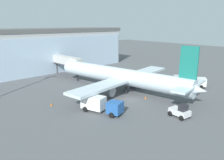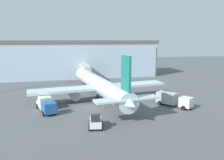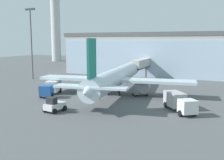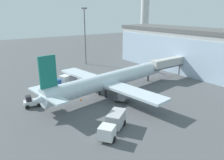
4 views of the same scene
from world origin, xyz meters
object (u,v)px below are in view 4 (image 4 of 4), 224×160
at_px(baggage_cart, 122,99).
at_px(safety_cone_wingtip, 85,75).
at_px(apron_light_mast, 85,32).
at_px(airplane, 109,80).
at_px(fuel_truck, 113,123).
at_px(safety_cone_nose, 81,99).
at_px(jet_bridge, 170,63).
at_px(catering_truck, 64,80).
at_px(control_tower, 145,2).
at_px(pushback_tug, 32,102).

distance_m(baggage_cart, safety_cone_wingtip, 21.36).
height_order(apron_light_mast, airplane, apron_light_mast).
relative_size(fuel_truck, safety_cone_nose, 13.00).
xyz_separation_m(jet_bridge, baggage_cart, (7.08, -21.74, -3.78)).
bearing_deg(catering_truck, safety_cone_wingtip, -168.66).
distance_m(catering_truck, baggage_cart, 17.52).
height_order(safety_cone_nose, safety_cone_wingtip, same).
relative_size(baggage_cart, safety_cone_nose, 5.68).
height_order(catering_truck, safety_cone_wingtip, catering_truck).
distance_m(control_tower, safety_cone_wingtip, 86.31).
bearing_deg(catering_truck, pushback_tug, 20.38).
distance_m(jet_bridge, control_tower, 81.69).
bearing_deg(control_tower, pushback_tug, -53.02).
distance_m(control_tower, apron_light_mast, 70.31).
distance_m(apron_light_mast, baggage_cart, 37.89).
height_order(jet_bridge, apron_light_mast, apron_light_mast).
relative_size(pushback_tug, safety_cone_wingtip, 6.11).
relative_size(safety_cone_nose, safety_cone_wingtip, 1.00).
bearing_deg(jet_bridge, pushback_tug, 175.04).
xyz_separation_m(airplane, pushback_tug, (-2.67, -16.54, -2.34)).
bearing_deg(control_tower, fuel_truck, -43.42).
relative_size(catering_truck, pushback_tug, 2.26).
bearing_deg(pushback_tug, jet_bridge, 4.54).
bearing_deg(fuel_truck, baggage_cart, -168.71).
bearing_deg(pushback_tug, airplane, -3.51).
bearing_deg(safety_cone_nose, airplane, 89.34).
bearing_deg(airplane, control_tower, 33.99).
distance_m(jet_bridge, catering_truck, 29.69).
relative_size(apron_light_mast, safety_cone_nose, 35.29).
bearing_deg(catering_truck, control_tower, -163.20).
bearing_deg(pushback_tug, fuel_truck, -57.66).
xyz_separation_m(catering_truck, safety_cone_wingtip, (-4.97, 8.24, -1.19)).
xyz_separation_m(control_tower, safety_cone_nose, (66.28, -75.13, -23.05)).
height_order(fuel_truck, safety_cone_nose, fuel_truck).
bearing_deg(jet_bridge, apron_light_mast, 110.24).
bearing_deg(fuel_truck, safety_cone_wingtip, -145.13).
bearing_deg(apron_light_mast, control_tower, 121.74).
xyz_separation_m(apron_light_mast, catering_truck, (18.76, -15.58, -10.00)).
distance_m(jet_bridge, fuel_truck, 33.86).
relative_size(airplane, pushback_tug, 11.01).
bearing_deg(apron_light_mast, safety_cone_wingtip, -28.01).
distance_m(control_tower, airplane, 97.12).
height_order(baggage_cart, safety_cone_nose, baggage_cart).
xyz_separation_m(pushback_tug, safety_cone_wingtip, (-13.44, 18.29, -0.70)).
bearing_deg(pushback_tug, safety_cone_nose, -9.68).
relative_size(apron_light_mast, pushback_tug, 5.77).
distance_m(fuel_truck, safety_cone_wingtip, 31.81).
bearing_deg(safety_cone_wingtip, fuel_truck, -18.08).
bearing_deg(baggage_cart, safety_cone_nose, 8.82).
bearing_deg(fuel_truck, control_tower, -170.47).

